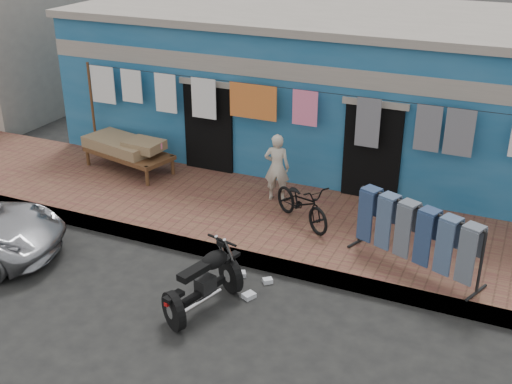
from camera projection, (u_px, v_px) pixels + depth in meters
name	position (u px, v px, depth m)	size (l,w,h in m)	color
ground	(200.00, 315.00, 9.40)	(80.00, 80.00, 0.00)	black
sidewalk	(278.00, 222.00, 11.84)	(28.00, 3.00, 0.25)	brown
curb	(245.00, 258.00, 10.64)	(28.00, 0.10, 0.25)	gray
building	(346.00, 87.00, 14.49)	(12.20, 5.20, 3.36)	#16517E
clothesline	(280.00, 112.00, 12.36)	(10.06, 0.06, 2.10)	brown
seated_person	(277.00, 167.00, 12.17)	(0.48, 0.32, 1.33)	#C0B59F
bicycle	(302.00, 198.00, 11.33)	(0.53, 1.50, 0.97)	black
motorcycle	(203.00, 280.00, 9.35)	(0.91, 1.62, 0.99)	black
charpoy	(129.00, 154.00, 13.66)	(2.24, 1.42, 0.70)	brown
jeans_rack	(417.00, 236.00, 9.94)	(2.29, 1.27, 1.10)	black
litter_a	(240.00, 274.00, 10.35)	(0.17, 0.13, 0.08)	silver
litter_b	(268.00, 281.00, 10.17)	(0.15, 0.11, 0.08)	silver
litter_c	(249.00, 296.00, 9.80)	(0.19, 0.15, 0.07)	silver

